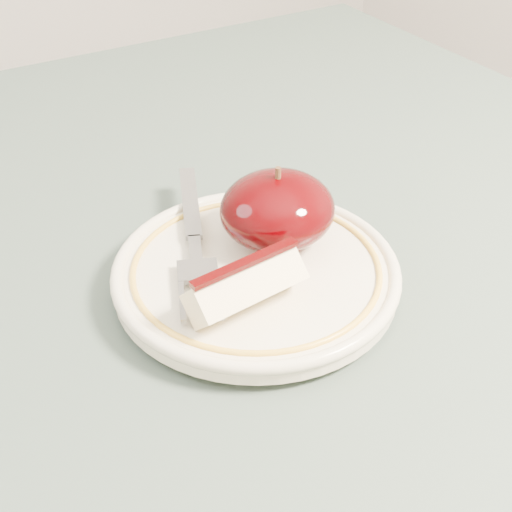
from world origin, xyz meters
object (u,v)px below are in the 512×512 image
table (214,359)px  plate (256,273)px  fork (194,239)px  apple_half (277,210)px

table → plate: bearing=-61.1°
fork → table: bearing=-134.0°
apple_half → fork: (-0.05, 0.02, -0.02)m
plate → fork: 0.05m
apple_half → fork: 0.06m
table → plate: plate is taller
apple_half → fork: size_ratio=0.46×
table → apple_half: apple_half is taller
table → fork: bearing=112.8°
plate → fork: fork is taller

